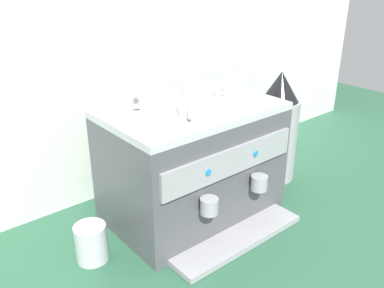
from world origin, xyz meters
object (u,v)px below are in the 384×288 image
espresso_machine (193,163)px  ceramic_cup_0 (194,90)px  ceramic_cup_4 (154,115)px  coffee_grinder (277,129)px  ceramic_cup_1 (122,101)px  ceramic_bowl_1 (195,89)px  ceramic_cup_2 (233,87)px  milk_pitcher (91,243)px  ceramic_bowl_0 (152,99)px  ceramic_cup_3 (190,107)px

espresso_machine → ceramic_cup_0: (0.05, 0.05, 0.24)m
ceramic_cup_4 → coffee_grinder: 0.68m
ceramic_cup_1 → ceramic_bowl_1: size_ratio=0.97×
ceramic_cup_0 → ceramic_cup_4: (-0.24, -0.11, -0.00)m
ceramic_cup_2 → ceramic_bowl_1: size_ratio=1.06×
ceramic_cup_0 → milk_pitcher: (-0.45, -0.06, -0.38)m
ceramic_cup_2 → ceramic_bowl_1: bearing=124.6°
ceramic_cup_4 → ceramic_bowl_0: size_ratio=0.87×
ceramic_cup_4 → ceramic_bowl_1: size_ratio=1.13×
espresso_machine → coffee_grinder: bearing=-0.8°
ceramic_bowl_0 → milk_pitcher: ceramic_bowl_0 is taller
espresso_machine → ceramic_cup_3: ceramic_cup_3 is taller
espresso_machine → coffee_grinder: (0.44, -0.01, 0.02)m
coffee_grinder → ceramic_cup_0: bearing=171.6°
ceramic_bowl_0 → milk_pitcher: bearing=-161.4°
ceramic_cup_0 → milk_pitcher: 0.60m
ceramic_cup_1 → ceramic_cup_2: size_ratio=0.91×
ceramic_cup_1 → ceramic_cup_3: 0.22m
coffee_grinder → ceramic_cup_1: bearing=169.5°
ceramic_cup_0 → ceramic_bowl_1: 0.09m
ceramic_cup_0 → ceramic_bowl_0: 0.15m
ceramic_cup_3 → coffee_grinder: size_ratio=0.20×
ceramic_cup_3 → milk_pitcher: ceramic_cup_3 is taller
espresso_machine → coffee_grinder: 0.44m
ceramic_cup_4 → coffee_grinder: size_ratio=0.24×
ceramic_cup_3 → coffee_grinder: (0.51, 0.06, -0.22)m
ceramic_cup_1 → coffee_grinder: (0.64, -0.12, -0.22)m
ceramic_cup_1 → ceramic_bowl_0: (0.10, -0.01, -0.01)m
ceramic_bowl_0 → espresso_machine: bearing=-47.1°
ceramic_cup_4 → ceramic_bowl_0: 0.19m
ceramic_cup_3 → ceramic_bowl_0: bearing=97.9°
ceramic_cup_0 → ceramic_cup_4: size_ratio=0.96×
ceramic_cup_1 → ceramic_cup_3: bearing=-55.0°
ceramic_bowl_1 → ceramic_cup_4: bearing=-149.5°
espresso_machine → ceramic_cup_3: (-0.07, -0.07, 0.24)m
ceramic_cup_1 → ceramic_cup_2: (0.38, -0.11, 0.00)m
ceramic_bowl_0 → ceramic_bowl_1: size_ratio=1.30×
milk_pitcher → ceramic_bowl_0: bearing=18.6°
coffee_grinder → milk_pitcher: bearing=179.9°
ceramic_cup_0 → coffee_grinder: bearing=-8.4°
ceramic_cup_0 → coffee_grinder: 0.46m
ceramic_cup_3 → coffee_grinder: 0.56m
espresso_machine → ceramic_cup_1: (-0.20, 0.11, 0.24)m
espresso_machine → milk_pitcher: espresso_machine is taller
ceramic_cup_1 → milk_pitcher: ceramic_cup_1 is taller
espresso_machine → ceramic_bowl_1: bearing=48.0°
ceramic_cup_2 → milk_pitcher: ceramic_cup_2 is taller
ceramic_cup_3 → ceramic_bowl_0: (-0.02, 0.17, -0.01)m
ceramic_cup_1 → ceramic_cup_4: 0.17m
espresso_machine → ceramic_bowl_1: (0.10, 0.12, 0.22)m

